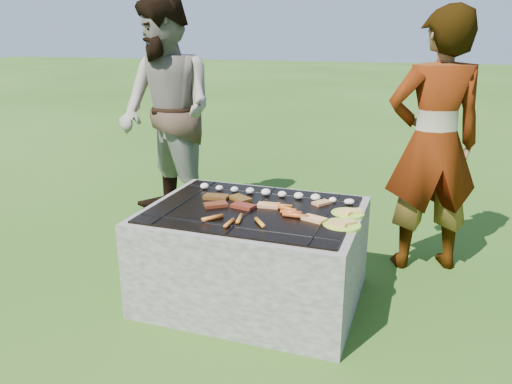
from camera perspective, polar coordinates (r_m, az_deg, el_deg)
lawn at (r=3.31m, az=-0.29°, el=-11.90°), size 60.00×60.00×0.00m
fire_pit at (r=3.18m, az=-0.30°, el=-7.47°), size 1.30×1.00×0.62m
mushrooms at (r=3.26m, az=2.44°, el=-0.19°), size 1.05×0.06×0.04m
pork_slabs at (r=3.15m, az=-3.15°, el=-1.04°), size 0.39×0.31×0.02m
sausages at (r=2.91m, az=1.14°, el=-2.58°), size 0.57×0.46×0.03m
bread_on_grate at (r=3.01m, az=4.81°, el=-2.00°), size 0.47×0.42×0.02m
plate_far at (r=3.02m, az=10.47°, el=-2.39°), size 0.23×0.23×0.03m
plate_near at (r=2.83m, az=9.78°, el=-3.72°), size 0.26×0.26×0.03m
cook at (r=3.65m, az=19.62°, el=5.19°), size 0.77×0.64×1.82m
bystander at (r=4.43m, az=-10.14°, el=8.88°), size 1.19×1.10×1.96m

